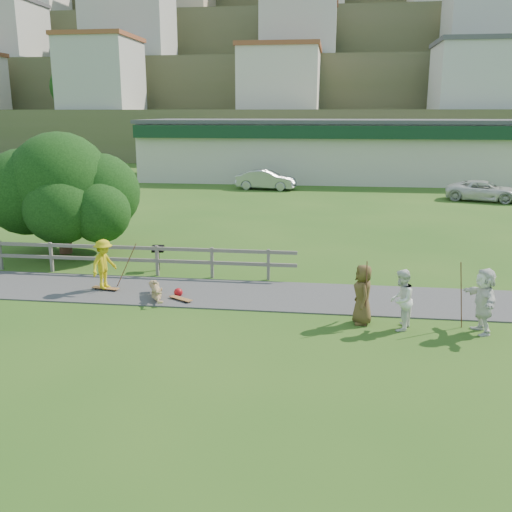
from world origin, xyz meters
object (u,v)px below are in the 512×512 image
object	(u,v)px
car_silver	(266,180)
tree	(63,209)
spectator_a	(401,300)
car_white	(484,191)
spectator_c	(363,294)
spectator_d	(484,301)
bbq	(158,258)
skater_fallen	(156,290)
skater_rider	(104,267)

from	to	relation	value
car_silver	tree	size ratio (longest dim) A/B	0.68
tree	spectator_a	bearing A→B (deg)	-28.46
car_white	tree	distance (m)	27.12
car_silver	car_white	size ratio (longest dim) A/B	0.94
spectator_a	spectator_c	xyz separation A→B (m)	(-0.99, 0.33, 0.01)
spectator_d	bbq	distance (m)	11.41
car_white	bbq	xyz separation A→B (m)	(-16.20, -19.40, -0.20)
skater_fallen	spectator_a	distance (m)	7.46
skater_fallen	tree	world-z (taller)	tree
skater_rider	spectator_c	distance (m)	8.41
skater_fallen	skater_rider	bearing A→B (deg)	138.98
skater_fallen	car_silver	xyz separation A→B (m)	(0.32, 26.53, 0.45)
tree	bbq	size ratio (longest dim) A/B	7.11
skater_rider	spectator_a	bearing A→B (deg)	-84.10
car_silver	tree	bearing A→B (deg)	171.56
spectator_a	bbq	xyz separation A→B (m)	(-8.21, 4.88, -0.37)
car_silver	bbq	xyz separation A→B (m)	(-1.26, -23.24, -0.27)
spectator_c	spectator_d	size ratio (longest dim) A/B	0.95
skater_rider	skater_fallen	bearing A→B (deg)	-88.32
bbq	skater_rider	bearing A→B (deg)	-117.88
spectator_c	car_white	distance (m)	25.58
bbq	spectator_c	bearing A→B (deg)	-39.94
spectator_c	spectator_d	world-z (taller)	spectator_d
skater_rider	car_white	xyz separation A→B (m)	(17.18, 22.08, -0.15)
skater_rider	spectator_d	world-z (taller)	spectator_d
skater_fallen	car_white	world-z (taller)	car_white
spectator_c	car_silver	distance (m)	28.42
car_white	spectator_d	bearing A→B (deg)	-176.30
skater_fallen	spectator_c	world-z (taller)	spectator_c
tree	spectator_d	bearing A→B (deg)	-24.79
skater_fallen	tree	xyz separation A→B (m)	(-5.57, 5.37, 1.57)
bbq	car_white	bearing A→B (deg)	42.44
spectator_a	spectator_c	size ratio (longest dim) A/B	0.99
spectator_a	car_silver	world-z (taller)	spectator_a
spectator_a	car_white	distance (m)	25.57
spectator_a	skater_rider	bearing A→B (deg)	-83.39
car_silver	bbq	distance (m)	23.27
spectator_d	bbq	xyz separation A→B (m)	(-10.33, 4.83, -0.42)
car_silver	car_white	distance (m)	15.42
spectator_a	tree	size ratio (longest dim) A/B	0.25
skater_fallen	car_white	xyz separation A→B (m)	(15.25, 22.69, 0.37)
skater_fallen	spectator_c	bearing A→B (deg)	-34.66
car_white	skater_fallen	bearing A→B (deg)	163.41
spectator_c	bbq	world-z (taller)	spectator_c
skater_rider	bbq	world-z (taller)	skater_rider
car_silver	car_white	world-z (taller)	car_silver
spectator_c	bbq	xyz separation A→B (m)	(-7.22, 4.55, -0.37)
spectator_d	car_white	bearing A→B (deg)	157.67
skater_fallen	car_white	distance (m)	27.35
tree	bbq	distance (m)	5.26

